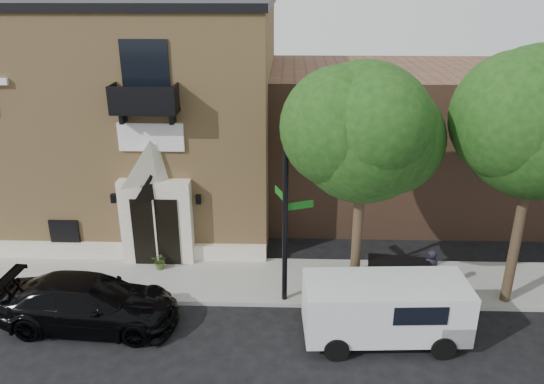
# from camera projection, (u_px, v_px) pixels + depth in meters

# --- Properties ---
(ground) EXTENTS (120.00, 120.00, 0.00)m
(ground) POSITION_uv_depth(u_px,v_px,m) (172.00, 305.00, 17.48)
(ground) COLOR black
(ground) RESTS_ON ground
(sidewalk) EXTENTS (42.00, 3.00, 0.15)m
(sidewalk) POSITION_uv_depth(u_px,v_px,m) (208.00, 280.00, 18.81)
(sidewalk) COLOR gray
(sidewalk) RESTS_ON ground
(church) EXTENTS (12.20, 11.01, 9.30)m
(church) POSITION_uv_depth(u_px,v_px,m) (134.00, 111.00, 23.22)
(church) COLOR tan
(church) RESTS_ON ground
(neighbour_building) EXTENTS (18.00, 8.00, 6.40)m
(neighbour_building) POSITION_uv_depth(u_px,v_px,m) (467.00, 139.00, 24.28)
(neighbour_building) COLOR brown
(neighbour_building) RESTS_ON ground
(street_tree_left) EXTENTS (4.97, 4.38, 7.77)m
(street_tree_left) POSITION_uv_depth(u_px,v_px,m) (365.00, 132.00, 15.44)
(street_tree_left) COLOR #38281C
(street_tree_left) RESTS_ON sidewalk
(street_tree_mid) EXTENTS (5.21, 4.64, 8.25)m
(street_tree_mid) POSITION_uv_depth(u_px,v_px,m) (541.00, 122.00, 15.17)
(street_tree_mid) COLOR #38281C
(street_tree_mid) RESTS_ON sidewalk
(black_sedan) EXTENTS (5.55, 2.48, 1.58)m
(black_sedan) POSITION_uv_depth(u_px,v_px,m) (89.00, 303.00, 16.23)
(black_sedan) COLOR black
(black_sedan) RESTS_ON ground
(cargo_van) EXTENTS (4.83, 2.21, 1.93)m
(cargo_van) POSITION_uv_depth(u_px,v_px,m) (391.00, 308.00, 15.45)
(cargo_van) COLOR silver
(cargo_van) RESTS_ON ground
(street_sign) EXTENTS (1.22, 0.97, 6.39)m
(street_sign) POSITION_uv_depth(u_px,v_px,m) (286.00, 210.00, 16.41)
(street_sign) COLOR black
(street_sign) RESTS_ON sidewalk
(fire_hydrant) EXTENTS (0.43, 0.35, 0.76)m
(fire_hydrant) POSITION_uv_depth(u_px,v_px,m) (322.00, 291.00, 17.33)
(fire_hydrant) COLOR #B80400
(fire_hydrant) RESTS_ON sidewalk
(dumpster) EXTENTS (2.10, 1.39, 1.28)m
(dumpster) POSITION_uv_depth(u_px,v_px,m) (397.00, 280.00, 17.42)
(dumpster) COLOR #103D1D
(dumpster) RESTS_ON sidewalk
(planter) EXTENTS (0.64, 0.58, 0.63)m
(planter) POSITION_uv_depth(u_px,v_px,m) (160.00, 261.00, 19.29)
(planter) COLOR #3D5823
(planter) RESTS_ON sidewalk
(pedestrian_near) EXTENTS (0.60, 0.40, 1.63)m
(pedestrian_near) POSITION_uv_depth(u_px,v_px,m) (430.00, 272.00, 17.60)
(pedestrian_near) COLOR black
(pedestrian_near) RESTS_ON sidewalk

